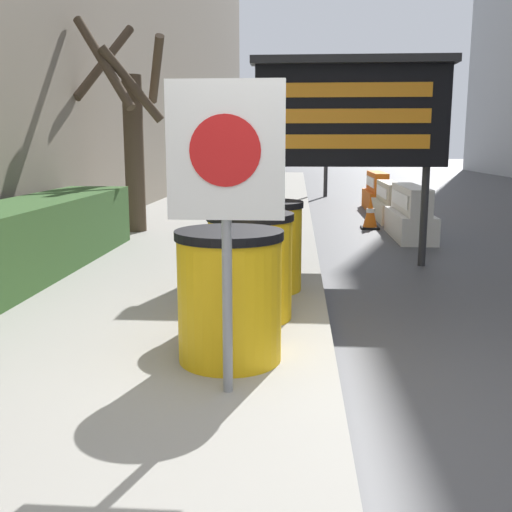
# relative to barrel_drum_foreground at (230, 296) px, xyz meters

# --- Properties ---
(ground_plane) EXTENTS (120.00, 120.00, 0.00)m
(ground_plane) POSITION_rel_barrel_drum_foreground_xyz_m (0.74, -0.86, -0.60)
(ground_plane) COLOR #474749
(sidewalk_left) EXTENTS (3.93, 56.00, 0.14)m
(sidewalk_left) POSITION_rel_barrel_drum_foreground_xyz_m (-1.23, -0.86, -0.53)
(sidewalk_left) COLOR gray
(sidewalk_left) RESTS_ON ground_plane
(hedge_strip) EXTENTS (0.90, 6.03, 0.83)m
(hedge_strip) POSITION_rel_barrel_drum_foreground_xyz_m (-2.59, 2.09, -0.04)
(hedge_strip) COLOR #335628
(hedge_strip) RESTS_ON sidewalk_left
(bare_tree) EXTENTS (1.57, 1.89, 3.55)m
(bare_tree) POSITION_rel_barrel_drum_foreground_xyz_m (-2.34, 6.04, 1.29)
(bare_tree) COLOR #4C3D2D
(bare_tree) RESTS_ON sidewalk_left
(barrel_drum_foreground) EXTENTS (0.74, 0.74, 0.91)m
(barrel_drum_foreground) POSITION_rel_barrel_drum_foreground_xyz_m (0.00, 0.00, 0.00)
(barrel_drum_foreground) COLOR yellow
(barrel_drum_foreground) RESTS_ON sidewalk_left
(barrel_drum_middle) EXTENTS (0.74, 0.74, 0.91)m
(barrel_drum_middle) POSITION_rel_barrel_drum_foreground_xyz_m (0.06, 1.02, 0.00)
(barrel_drum_middle) COLOR yellow
(barrel_drum_middle) RESTS_ON sidewalk_left
(barrel_drum_back) EXTENTS (0.74, 0.74, 0.91)m
(barrel_drum_back) POSITION_rel_barrel_drum_foreground_xyz_m (0.15, 2.05, 0.00)
(barrel_drum_back) COLOR yellow
(barrel_drum_back) RESTS_ON sidewalk_left
(warning_sign) EXTENTS (0.67, 0.08, 1.84)m
(warning_sign) POSITION_rel_barrel_drum_foreground_xyz_m (0.05, -0.56, 0.85)
(warning_sign) COLOR gray
(warning_sign) RESTS_ON sidewalk_left
(message_board) EXTENTS (2.61, 0.36, 2.71)m
(message_board) POSITION_rel_barrel_drum_foreground_xyz_m (1.14, 4.08, 1.40)
(message_board) COLOR #28282B
(message_board) RESTS_ON ground_plane
(jersey_barrier_white) EXTENTS (0.60, 1.97, 0.90)m
(jersey_barrier_white) POSITION_rel_barrel_drum_foreground_xyz_m (2.41, 6.52, -0.20)
(jersey_barrier_white) COLOR silver
(jersey_barrier_white) RESTS_ON ground_plane
(jersey_barrier_cream) EXTENTS (0.55, 1.86, 0.81)m
(jersey_barrier_cream) POSITION_rel_barrel_drum_foreground_xyz_m (2.41, 8.89, -0.24)
(jersey_barrier_cream) COLOR beige
(jersey_barrier_cream) RESTS_ON ground_plane
(jersey_barrier_orange_far) EXTENTS (0.54, 1.81, 0.92)m
(jersey_barrier_orange_far) POSITION_rel_barrel_drum_foreground_xyz_m (2.41, 11.00, -0.19)
(jersey_barrier_orange_far) COLOR orange
(jersey_barrier_orange_far) RESTS_ON ground_plane
(traffic_cone_near) EXTENTS (0.34, 0.34, 0.61)m
(traffic_cone_near) POSITION_rel_barrel_drum_foreground_xyz_m (1.86, 7.58, -0.30)
(traffic_cone_near) COLOR black
(traffic_cone_near) RESTS_ON ground_plane
(traffic_cone_mid) EXTENTS (0.39, 0.39, 0.69)m
(traffic_cone_mid) POSITION_rel_barrel_drum_foreground_xyz_m (2.42, 8.01, -0.26)
(traffic_cone_mid) COLOR black
(traffic_cone_mid) RESTS_ON ground_plane
(traffic_cone_far) EXTENTS (0.41, 0.41, 0.73)m
(traffic_cone_far) POSITION_rel_barrel_drum_foreground_xyz_m (2.44, 8.97, -0.24)
(traffic_cone_far) COLOR black
(traffic_cone_far) RESTS_ON ground_plane
(traffic_light_near_curb) EXTENTS (0.28, 0.44, 3.97)m
(traffic_light_near_curb) POSITION_rel_barrel_drum_foreground_xyz_m (1.31, 14.48, 2.28)
(traffic_light_near_curb) COLOR #2D2D30
(traffic_light_near_curb) RESTS_ON ground_plane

